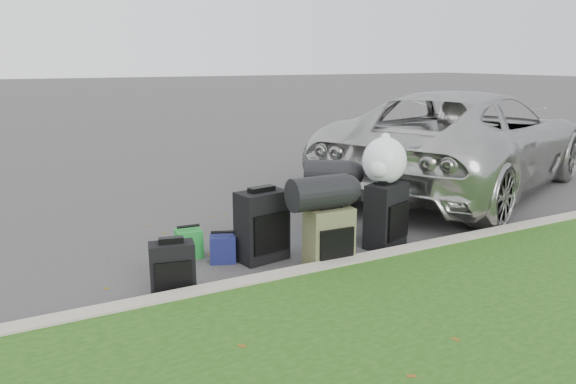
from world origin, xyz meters
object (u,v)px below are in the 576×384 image
suitcase_olive (329,238)px  tote_navy (223,249)px  suitcase_small_black (172,269)px  suitcase_teal (325,214)px  suv (464,141)px  tote_green (189,244)px  suitcase_large_black_right (386,216)px  suitcase_large_black_left (262,226)px

suitcase_olive → tote_navy: suitcase_olive is taller
suitcase_small_black → suitcase_teal: suitcase_teal is taller
suv → tote_green: (-4.76, -0.97, -0.62)m
suitcase_small_black → tote_navy: 0.89m
suitcase_large_black_right → suitcase_large_black_left: bearing=148.0°
suv → suitcase_large_black_right: (-2.78, -1.66, -0.41)m
suv → suitcase_large_black_left: bearing=84.9°
suitcase_teal → suitcase_large_black_left: bearing=-147.2°
suv → suitcase_teal: suv is taller
tote_green → suitcase_large_black_right: bearing=-13.7°
suitcase_large_black_left → suitcase_teal: suitcase_large_black_left is taller
suitcase_olive → suitcase_small_black: bearing=178.9°
suv → suitcase_teal: size_ratio=8.99×
suitcase_large_black_right → tote_green: suitcase_large_black_right is taller
suitcase_small_black → tote_navy: bearing=51.5°
suv → suitcase_teal: 3.46m
suitcase_small_black → tote_navy: (0.68, 0.56, -0.10)m
suitcase_large_black_left → suitcase_teal: (0.90, 0.24, -0.05)m
suitcase_small_black → suitcase_teal: size_ratio=0.77×
suitcase_teal → suitcase_large_black_right: (0.45, -0.50, 0.04)m
suv → suitcase_olive: 4.16m
suitcase_large_black_left → tote_green: (-0.63, 0.42, -0.21)m
tote_green → tote_navy: tote_green is taller
suv → suitcase_small_black: bearing=85.6°
tote_green → suv: bearing=17.1°
suitcase_large_black_right → tote_green: 2.10m
suv → suitcase_small_black: size_ratio=11.67×
suitcase_teal → tote_navy: bearing=-157.1°
suitcase_large_black_right → tote_navy: (-1.72, 0.40, -0.21)m
suitcase_olive → suitcase_large_black_right: size_ratio=0.86×
suitcase_large_black_right → suv: bearing=10.0°
suitcase_olive → tote_navy: 1.07m
suitcase_large_black_left → tote_navy: 0.45m
suitcase_large_black_left → suitcase_large_black_right: bearing=-20.4°
suitcase_small_black → suitcase_teal: 2.07m
suitcase_small_black → suv: bearing=31.6°
suv → suitcase_large_black_right: size_ratio=7.87×
suitcase_teal → tote_green: bearing=-168.8°
suv → suitcase_large_black_right: bearing=97.1°
suitcase_large_black_left → suitcase_teal: bearing=5.6°
suv → tote_navy: (-4.50, -1.26, -0.63)m
suitcase_teal → suitcase_large_black_right: suitcase_large_black_right is taller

